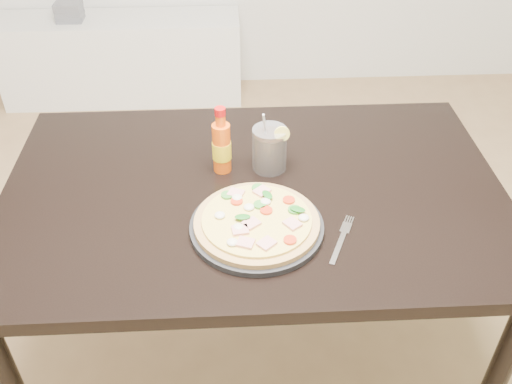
{
  "coord_description": "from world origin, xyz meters",
  "views": [
    {
      "loc": [
        -0.17,
        -1.13,
        1.72
      ],
      "look_at": [
        -0.11,
        0.01,
        0.83
      ],
      "focal_mm": 40.0,
      "sensor_mm": 36.0,
      "label": 1
    }
  ],
  "objects_px": {
    "pizza": "(257,221)",
    "media_console": "(122,59)",
    "plate": "(257,227)",
    "cola_cup": "(269,150)",
    "dining_table": "(254,211)",
    "hot_sauce_bottle": "(222,146)",
    "fork": "(342,238)"
  },
  "relations": [
    {
      "from": "hot_sauce_bottle",
      "to": "cola_cup",
      "type": "height_order",
      "value": "hot_sauce_bottle"
    },
    {
      "from": "plate",
      "to": "media_console",
      "type": "distance_m",
      "value": 2.28
    },
    {
      "from": "fork",
      "to": "plate",
      "type": "bearing_deg",
      "value": -168.63
    },
    {
      "from": "plate",
      "to": "hot_sauce_bottle",
      "type": "xyz_separation_m",
      "value": [
        -0.09,
        0.27,
        0.07
      ]
    },
    {
      "from": "hot_sauce_bottle",
      "to": "cola_cup",
      "type": "relative_size",
      "value": 1.08
    },
    {
      "from": "fork",
      "to": "cola_cup",
      "type": "bearing_deg",
      "value": 140.86
    },
    {
      "from": "pizza",
      "to": "hot_sauce_bottle",
      "type": "bearing_deg",
      "value": 107.91
    },
    {
      "from": "pizza",
      "to": "fork",
      "type": "height_order",
      "value": "pizza"
    },
    {
      "from": "pizza",
      "to": "hot_sauce_bottle",
      "type": "relative_size",
      "value": 1.56
    },
    {
      "from": "plate",
      "to": "cola_cup",
      "type": "xyz_separation_m",
      "value": [
        0.05,
        0.27,
        0.05
      ]
    },
    {
      "from": "dining_table",
      "to": "plate",
      "type": "xyz_separation_m",
      "value": [
        -0.0,
        -0.17,
        0.09
      ]
    },
    {
      "from": "plate",
      "to": "pizza",
      "type": "xyz_separation_m",
      "value": [
        0.0,
        0.0,
        0.02
      ]
    },
    {
      "from": "pizza",
      "to": "hot_sauce_bottle",
      "type": "distance_m",
      "value": 0.28
    },
    {
      "from": "plate",
      "to": "media_console",
      "type": "relative_size",
      "value": 0.24
    },
    {
      "from": "plate",
      "to": "hot_sauce_bottle",
      "type": "distance_m",
      "value": 0.29
    },
    {
      "from": "cola_cup",
      "to": "media_console",
      "type": "height_order",
      "value": "cola_cup"
    },
    {
      "from": "dining_table",
      "to": "cola_cup",
      "type": "relative_size",
      "value": 7.4
    },
    {
      "from": "plate",
      "to": "media_console",
      "type": "xyz_separation_m",
      "value": [
        -0.69,
        2.12,
        -0.51
      ]
    },
    {
      "from": "plate",
      "to": "dining_table",
      "type": "bearing_deg",
      "value": 89.68
    },
    {
      "from": "dining_table",
      "to": "media_console",
      "type": "relative_size",
      "value": 1.0
    },
    {
      "from": "dining_table",
      "to": "cola_cup",
      "type": "xyz_separation_m",
      "value": [
        0.05,
        0.1,
        0.15
      ]
    },
    {
      "from": "dining_table",
      "to": "plate",
      "type": "relative_size",
      "value": 4.09
    },
    {
      "from": "dining_table",
      "to": "hot_sauce_bottle",
      "type": "relative_size",
      "value": 6.85
    },
    {
      "from": "dining_table",
      "to": "fork",
      "type": "distance_m",
      "value": 0.32
    },
    {
      "from": "pizza",
      "to": "media_console",
      "type": "bearing_deg",
      "value": 108.05
    },
    {
      "from": "dining_table",
      "to": "plate",
      "type": "distance_m",
      "value": 0.19
    },
    {
      "from": "pizza",
      "to": "hot_sauce_bottle",
      "type": "xyz_separation_m",
      "value": [
        -0.09,
        0.26,
        0.05
      ]
    },
    {
      "from": "cola_cup",
      "to": "dining_table",
      "type": "bearing_deg",
      "value": -117.37
    },
    {
      "from": "media_console",
      "to": "plate",
      "type": "bearing_deg",
      "value": -71.96
    },
    {
      "from": "media_console",
      "to": "pizza",
      "type": "bearing_deg",
      "value": -71.95
    },
    {
      "from": "pizza",
      "to": "cola_cup",
      "type": "distance_m",
      "value": 0.28
    },
    {
      "from": "dining_table",
      "to": "pizza",
      "type": "bearing_deg",
      "value": -90.28
    }
  ]
}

